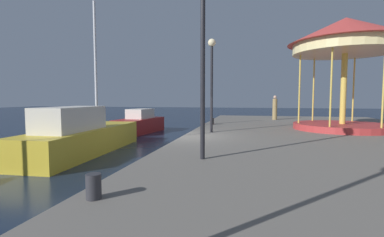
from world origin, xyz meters
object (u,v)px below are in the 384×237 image
carousel (345,46)px  bollard_center (212,121)px  lamp_post_far_end (212,69)px  bollard_south (94,186)px  sailboat_yellow (82,136)px  motorboat_red (140,124)px  person_near_carousel (275,108)px  lamp_post_mid_promenade (203,42)px

carousel → bollard_center: (-6.81, 1.36, -3.96)m
lamp_post_far_end → bollard_south: bearing=-93.8°
sailboat_yellow → motorboat_red: size_ratio=1.57×
sailboat_yellow → carousel: bearing=22.1°
sailboat_yellow → bollard_south: sailboat_yellow is taller
lamp_post_far_end → person_near_carousel: (3.52, 8.59, -2.10)m
bollard_south → person_near_carousel: size_ratio=0.22×
bollard_center → lamp_post_far_end: bearing=-82.5°
bollard_center → person_near_carousel: size_ratio=0.22×
bollard_south → bollard_center: bearing=89.5°
bollard_south → person_near_carousel: 18.04m
bollard_center → person_near_carousel: (4.02, 4.81, 0.64)m
motorboat_red → bollard_south: motorboat_red is taller
lamp_post_far_end → bollard_center: (-0.50, 3.78, -2.74)m
person_near_carousel → motorboat_red: bearing=-159.9°
bollard_south → person_near_carousel: person_near_carousel is taller
motorboat_red → bollard_south: size_ratio=11.56×
bollard_center → bollard_south: bearing=-90.5°
sailboat_yellow → bollard_center: sailboat_yellow is taller
bollard_south → person_near_carousel: bearing=76.8°
lamp_post_far_end → bollard_center: size_ratio=10.75×
motorboat_red → carousel: 13.12m
lamp_post_mid_promenade → lamp_post_far_end: size_ratio=1.03×
carousel → person_near_carousel: carousel is taller
lamp_post_mid_promenade → lamp_post_far_end: 5.78m
sailboat_yellow → lamp_post_mid_promenade: (5.83, -3.47, 3.03)m
sailboat_yellow → motorboat_red: sailboat_yellow is taller
lamp_post_mid_promenade → bollard_center: bearing=96.5°
carousel → person_near_carousel: 7.54m
carousel → bollard_center: size_ratio=13.88×
lamp_post_mid_promenade → carousel: bearing=55.0°
sailboat_yellow → carousel: sailboat_yellow is taller
lamp_post_mid_promenade → sailboat_yellow: bearing=149.2°
lamp_post_mid_promenade → person_near_carousel: bearing=78.4°
bollard_south → lamp_post_mid_promenade: bearing=69.8°
lamp_post_mid_promenade → person_near_carousel: size_ratio=2.47×
carousel → bollard_south: size_ratio=13.88×
carousel → person_near_carousel: bearing=114.4°
bollard_south → person_near_carousel: (4.12, 17.56, 0.64)m
motorboat_red → lamp_post_mid_promenade: bearing=-59.9°
lamp_post_far_end → bollard_south: (-0.60, -8.97, -2.74)m
sailboat_yellow → person_near_carousel: size_ratio=4.07×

